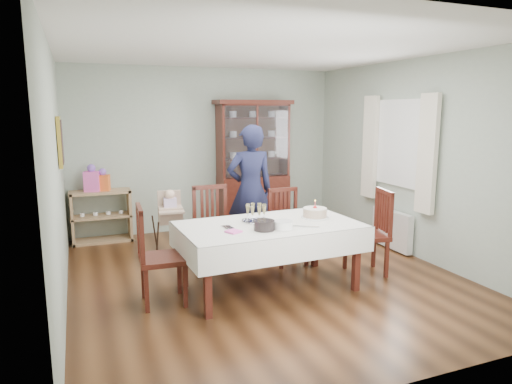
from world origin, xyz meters
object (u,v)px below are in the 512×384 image
dining_table (269,256)px  birthday_cake (315,213)px  gift_bag_orange (103,181)px  chair_far_right (288,241)px  woman (250,190)px  chair_end_left (161,274)px  chair_end_right (367,249)px  champagne_tray (256,216)px  china_cabinet (253,163)px  high_chair (171,231)px  chair_far_left (214,245)px  sideboard (102,216)px  gift_bag_pink (92,179)px

dining_table → birthday_cake: size_ratio=6.38×
birthday_cake → gift_bag_orange: (-2.21, 2.62, 0.13)m
birthday_cake → gift_bag_orange: gift_bag_orange is taller
dining_table → chair_far_right: size_ratio=2.08×
woman → birthday_cake: size_ratio=5.69×
woman → chair_end_left: bearing=43.9°
dining_table → chair_far_right: chair_far_right is taller
chair_end_left → chair_end_right: size_ratio=1.00×
dining_table → champagne_tray: bearing=125.3°
chair_far_right → champagne_tray: chair_far_right is taller
china_cabinet → chair_far_right: 2.12m
high_chair → champagne_tray: size_ratio=2.91×
china_cabinet → chair_end_right: 2.82m
chair_far_left → dining_table: bearing=-64.2°
gift_bag_orange → sideboard: bearing=158.7°
chair_far_right → champagne_tray: bearing=-138.1°
champagne_tray → chair_end_left: bearing=-175.3°
chair_far_right → gift_bag_pink: bearing=141.6°
dining_table → gift_bag_pink: bearing=123.3°
high_chair → gift_bag_pink: size_ratio=2.31×
gift_bag_pink → gift_bag_orange: 0.16m
china_cabinet → chair_end_right: (0.49, -2.66, -0.81)m
sideboard → gift_bag_orange: gift_bag_orange is taller
china_cabinet → woman: 1.48m
china_cabinet → woman: size_ratio=1.20×
chair_far_left → gift_bag_orange: 2.29m
sideboard → chair_far_right: (2.24, -1.96, -0.11)m
champagne_tray → gift_bag_orange: (-1.50, 2.53, 0.13)m
champagne_tray → chair_far_left: bearing=112.7°
chair_far_right → champagne_tray: size_ratio=2.98×
dining_table → china_cabinet: bearing=72.4°
china_cabinet → chair_far_left: bearing=-124.1°
chair_far_left → woman: woman is taller
chair_far_right → gift_bag_orange: 3.00m
sideboard → chair_far_left: (1.26, -1.85, -0.08)m
chair_far_right → chair_end_right: chair_end_right is taller
chair_far_left → birthday_cake: chair_far_left is taller
chair_end_left → champagne_tray: 1.22m
sideboard → chair_far_right: size_ratio=0.92×
sideboard → champagne_tray: size_ratio=2.74×
dining_table → birthday_cake: 0.75m
chair_far_left → birthday_cake: bearing=-37.3°
china_cabinet → gift_bag_orange: size_ratio=6.34×
gift_bag_orange → chair_far_left: bearing=-56.7°
chair_far_right → chair_far_left: bearing=175.2°
high_chair → gift_bag_pink: 1.62m
chair_far_right → chair_end_right: 1.04m
dining_table → birthday_cake: (0.61, 0.06, 0.43)m
chair_end_left → high_chair: bearing=-12.1°
dining_table → high_chair: 1.71m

